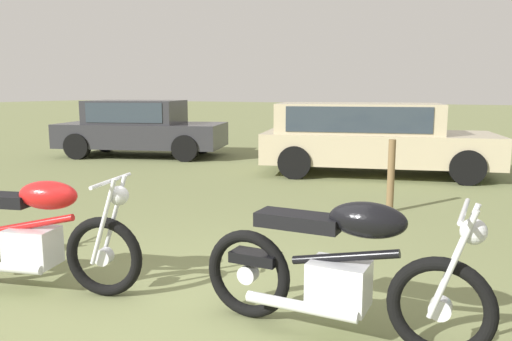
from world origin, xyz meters
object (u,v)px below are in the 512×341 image
Objects in this scene: motorcycle_red at (32,235)px; motorcycle_black at (340,269)px; car_charcoal at (140,125)px; fence_post_wooden at (391,176)px; car_beige at (368,133)px.

motorcycle_black is at bearing -6.82° from motorcycle_red.
motorcycle_black is 10.30m from car_charcoal.
car_charcoal reaches higher than motorcycle_black.
car_charcoal reaches higher than motorcycle_red.
car_charcoal is (-7.45, 7.10, 0.31)m from motorcycle_black.
motorcycle_red is at bearing -117.50° from fence_post_wooden.
fence_post_wooden is at bearing -84.70° from car_beige.
car_charcoal is at bearing 109.04° from motorcycle_red.
motorcycle_red is at bearing -172.59° from motorcycle_black.
motorcycle_red is 7.32m from car_beige.
fence_post_wooden is (2.17, 4.17, 0.03)m from motorcycle_red.
car_charcoal and car_beige have the same top height.
motorcycle_red is 2.61m from motorcycle_black.
motorcycle_black is 3.86m from fence_post_wooden.
motorcycle_red is 0.98× the size of motorcycle_black.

